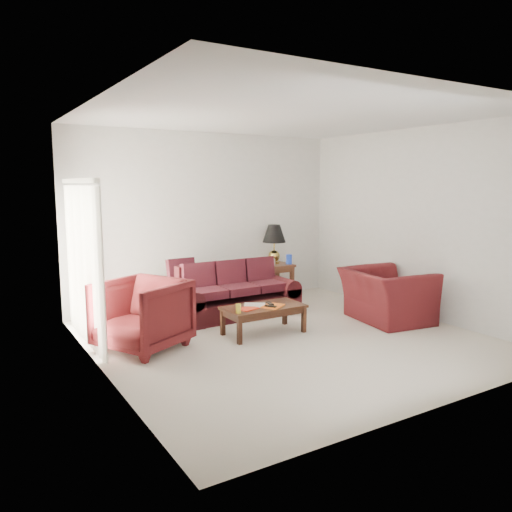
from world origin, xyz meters
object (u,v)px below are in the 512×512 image
Objects in this scene: sofa at (236,291)px; armchair_left at (142,315)px; coffee_table at (264,320)px; armchair_right at (387,296)px; end_table at (274,281)px; floor_lamp at (89,268)px.

armchair_left reaches higher than sofa.
coffee_table is at bearing 54.33° from armchair_left.
armchair_left is at bearing 88.19° from armchair_right.
coffee_table is at bearing 86.44° from armchair_right.
end_table is 0.53× the size of armchair_right.
end_table is 3.40m from armchair_left.
end_table is at bearing -0.87° from floor_lamp.
armchair_right is at bearing 52.24° from armchair_left.
sofa is at bearing 86.46° from armchair_left.
end_table is 3.35m from floor_lamp.
end_table is at bearing 25.03° from armchair_right.
armchair_left reaches higher than end_table.
coffee_table is at bearing -126.91° from end_table.
coffee_table is at bearing -42.73° from floor_lamp.
coffee_table is (-1.99, 0.42, -0.20)m from armchair_right.
sofa is at bearing -149.15° from end_table.
end_table is 0.65× the size of armchair_left.
armchair_right is at bearing -39.95° from sofa.
armchair_right is 1.07× the size of coffee_table.
end_table is at bearing 89.26° from armchair_left.
end_table is 2.29m from armchair_right.
coffee_table is (-1.33, -1.77, -0.12)m from end_table.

